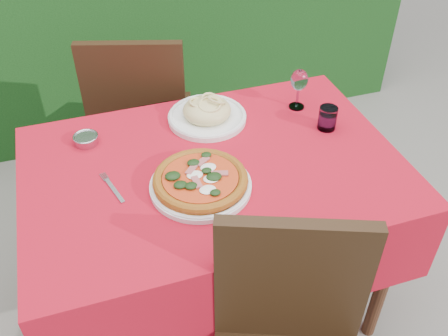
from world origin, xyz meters
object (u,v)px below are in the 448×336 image
object	(u,v)px
fork	(115,191)
steel_ramekin	(86,140)
wine_glass	(299,81)
pasta_plate	(207,113)
chair_far	(141,115)
pizza_plate	(201,181)
water_glass	(327,119)

from	to	relation	value
fork	steel_ramekin	bearing A→B (deg)	85.74
wine_glass	pasta_plate	bearing A→B (deg)	175.95
chair_far	pizza_plate	world-z (taller)	chair_far
chair_far	steel_ramekin	bearing A→B (deg)	76.46
water_glass	steel_ramekin	size ratio (longest dim) A/B	1.07
chair_far	pizza_plate	xyz separation A→B (m)	(0.06, -0.79, 0.23)
chair_far	water_glass	xyz separation A→B (m)	(0.59, -0.61, 0.25)
chair_far	wine_glass	world-z (taller)	chair_far
pizza_plate	fork	bearing A→B (deg)	165.01
water_glass	fork	xyz separation A→B (m)	(-0.79, -0.10, -0.04)
pizza_plate	water_glass	xyz separation A→B (m)	(0.53, 0.17, 0.01)
pasta_plate	chair_far	bearing A→B (deg)	114.29
steel_ramekin	pasta_plate	bearing A→B (deg)	1.11
pasta_plate	pizza_plate	bearing A→B (deg)	-109.79
pizza_plate	water_glass	distance (m)	0.56
steel_ramekin	pizza_plate	bearing A→B (deg)	-47.97
pizza_plate	steel_ramekin	distance (m)	0.47
wine_glass	chair_far	bearing A→B (deg)	140.55
pizza_plate	steel_ramekin	world-z (taller)	pizza_plate
wine_glass	fork	distance (m)	0.80
water_glass	wine_glass	bearing A→B (deg)	105.45
chair_far	steel_ramekin	distance (m)	0.55
pizza_plate	water_glass	world-z (taller)	water_glass
chair_far	water_glass	distance (m)	0.89
water_glass	fork	bearing A→B (deg)	-172.60
pizza_plate	wine_glass	distance (m)	0.60
chair_far	pasta_plate	size ratio (longest dim) A/B	3.23
chair_far	water_glass	bearing A→B (deg)	150.90
pasta_plate	water_glass	world-z (taller)	water_glass
chair_far	pizza_plate	bearing A→B (deg)	111.40
chair_far	wine_glass	bearing A→B (deg)	157.41
pizza_plate	chair_far	bearing A→B (deg)	94.53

